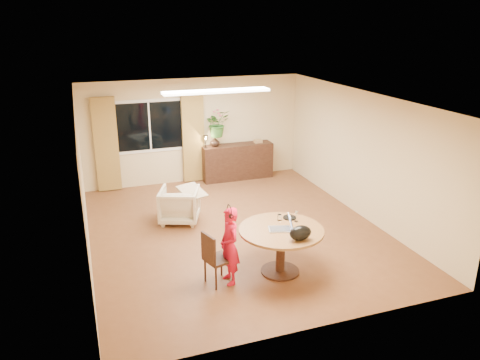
{
  "coord_description": "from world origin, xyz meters",
  "views": [
    {
      "loc": [
        -2.68,
        -7.94,
        3.96
      ],
      "look_at": [
        0.02,
        -0.2,
        1.12
      ],
      "focal_mm": 35.0,
      "sensor_mm": 36.0,
      "label": 1
    }
  ],
  "objects_px": {
    "sideboard": "(237,162)",
    "armchair": "(180,205)",
    "child": "(230,246)",
    "dining_table": "(281,238)",
    "dining_chair": "(219,258)"
  },
  "relations": [
    {
      "from": "dining_table",
      "to": "child",
      "type": "height_order",
      "value": "child"
    },
    {
      "from": "child",
      "to": "dining_chair",
      "type": "bearing_deg",
      "value": -103.98
    },
    {
      "from": "dining_table",
      "to": "child",
      "type": "xyz_separation_m",
      "value": [
        -0.87,
        -0.01,
        0.01
      ]
    },
    {
      "from": "child",
      "to": "sideboard",
      "type": "relative_size",
      "value": 0.69
    },
    {
      "from": "dining_chair",
      "to": "armchair",
      "type": "distance_m",
      "value": 2.54
    },
    {
      "from": "child",
      "to": "armchair",
      "type": "bearing_deg",
      "value": -178.47
    },
    {
      "from": "armchair",
      "to": "child",
      "type": "bearing_deg",
      "value": 116.64
    },
    {
      "from": "child",
      "to": "sideboard",
      "type": "height_order",
      "value": "child"
    },
    {
      "from": "armchair",
      "to": "sideboard",
      "type": "distance_m",
      "value": 2.97
    },
    {
      "from": "dining_table",
      "to": "dining_chair",
      "type": "distance_m",
      "value": 1.06
    },
    {
      "from": "dining_table",
      "to": "armchair",
      "type": "bearing_deg",
      "value": 113.59
    },
    {
      "from": "sideboard",
      "to": "armchair",
      "type": "bearing_deg",
      "value": -132.32
    },
    {
      "from": "sideboard",
      "to": "dining_table",
      "type": "bearing_deg",
      "value": -100.51
    },
    {
      "from": "dining_table",
      "to": "armchair",
      "type": "height_order",
      "value": "dining_table"
    },
    {
      "from": "dining_table",
      "to": "sideboard",
      "type": "height_order",
      "value": "sideboard"
    }
  ]
}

